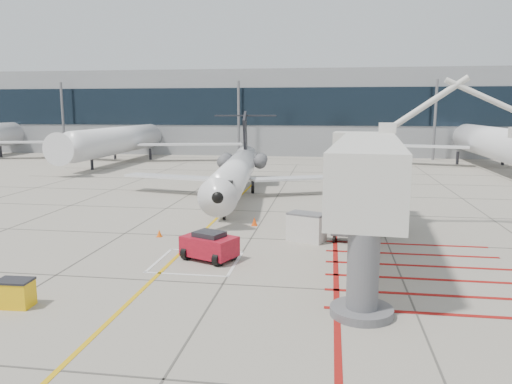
# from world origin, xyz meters

# --- Properties ---
(ground_plane) EXTENTS (260.00, 260.00, 0.00)m
(ground_plane) POSITION_xyz_m (0.00, 0.00, 0.00)
(ground_plane) COLOR gray
(ground_plane) RESTS_ON ground
(regional_jet) EXTENTS (24.38, 29.52, 7.23)m
(regional_jet) POSITION_xyz_m (-3.28, 15.20, 3.61)
(regional_jet) COLOR white
(regional_jet) RESTS_ON ground_plane
(jet_bridge) EXTENTS (11.31, 21.22, 8.21)m
(jet_bridge) POSITION_xyz_m (6.47, 0.46, 4.10)
(jet_bridge) COLOR silver
(jet_bridge) RESTS_ON ground_plane
(pushback_tug) EXTENTS (3.13, 2.61, 1.57)m
(pushback_tug) POSITION_xyz_m (-1.45, -0.51, 0.78)
(pushback_tug) COLOR #A81023
(pushback_tug) RESTS_ON ground_plane
(spill_bin) EXTENTS (1.32, 0.91, 1.12)m
(spill_bin) POSITION_xyz_m (-7.52, -7.70, 0.56)
(spill_bin) COLOR yellow
(spill_bin) RESTS_ON ground_plane
(baggage_cart) EXTENTS (1.79, 1.23, 1.07)m
(baggage_cart) POSITION_xyz_m (5.62, 4.02, 0.54)
(baggage_cart) COLOR #55555A
(baggage_cart) RESTS_ON ground_plane
(ground_power_unit) EXTENTS (2.41, 1.92, 1.67)m
(ground_power_unit) POSITION_xyz_m (3.31, 3.95, 0.84)
(ground_power_unit) COLOR silver
(ground_power_unit) RESTS_ON ground_plane
(cone_nose) EXTENTS (0.33, 0.33, 0.46)m
(cone_nose) POSITION_xyz_m (-5.59, 3.55, 0.23)
(cone_nose) COLOR #F75E0D
(cone_nose) RESTS_ON ground_plane
(cone_side) EXTENTS (0.39, 0.39, 0.55)m
(cone_side) POSITION_xyz_m (-0.31, 7.33, 0.27)
(cone_side) COLOR #EF490C
(cone_side) RESTS_ON ground_plane
(terminal_building) EXTENTS (180.00, 28.00, 14.00)m
(terminal_building) POSITION_xyz_m (10.00, 70.00, 7.00)
(terminal_building) COLOR gray
(terminal_building) RESTS_ON ground_plane
(terminal_glass_band) EXTENTS (180.00, 0.10, 6.00)m
(terminal_glass_band) POSITION_xyz_m (10.00, 55.95, 8.00)
(terminal_glass_band) COLOR black
(terminal_glass_band) RESTS_ON ground_plane
(bg_aircraft_b) EXTENTS (34.14, 37.93, 11.38)m
(bg_aircraft_b) POSITION_xyz_m (-25.44, 46.00, 5.69)
(bg_aircraft_b) COLOR silver
(bg_aircraft_b) RESTS_ON ground_plane
(bg_aircraft_c) EXTENTS (35.91, 39.90, 11.97)m
(bg_aircraft_c) POSITION_xyz_m (25.13, 46.00, 5.98)
(bg_aircraft_c) COLOR silver
(bg_aircraft_c) RESTS_ON ground_plane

